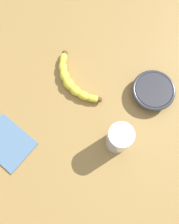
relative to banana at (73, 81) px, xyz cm
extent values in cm
cube|color=olive|center=(12.57, -3.44, -3.23)|extent=(120.00, 120.00, 3.00)
ellipsoid|color=yellow|center=(-6.81, 5.75, 0.00)|extent=(3.87, 5.32, 2.42)
ellipsoid|color=yellow|center=(-5.39, 2.90, 0.00)|extent=(4.97, 5.52, 2.77)
ellipsoid|color=yellow|center=(-3.28, 0.50, 0.00)|extent=(5.66, 5.51, 3.12)
ellipsoid|color=yellow|center=(-0.65, -1.28, 0.00)|extent=(5.84, 5.25, 3.46)
ellipsoid|color=yellow|center=(2.36, -2.34, 0.00)|extent=(5.34, 4.05, 3.12)
ellipsoid|color=yellow|center=(5.53, -2.60, 0.00)|extent=(4.91, 2.99, 2.77)
ellipsoid|color=yellow|center=(8.67, -2.05, 0.00)|extent=(5.30, 3.74, 2.42)
sphere|color=#513819|center=(-7.52, 7.79, 0.00)|extent=(1.90, 1.90, 1.90)
sphere|color=#513819|center=(10.73, -1.41, 0.00)|extent=(1.90, 1.90, 1.90)
cylinder|color=silver|center=(21.85, -10.69, 4.63)|extent=(7.16, 7.16, 12.72)
cylinder|color=beige|center=(21.85, -10.69, 3.41)|extent=(6.66, 6.66, 9.78)
cylinder|color=#2D2D33|center=(24.71, 9.18, 0.24)|extent=(11.72, 11.72, 3.95)
torus|color=#2D2D33|center=(24.71, 9.18, 1.62)|extent=(13.94, 13.94, 1.20)
cube|color=slate|center=(-8.06, -27.30, -1.43)|extent=(17.35, 14.62, 0.60)
camera|label=1|loc=(19.99, -25.04, 72.66)|focal=38.23mm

